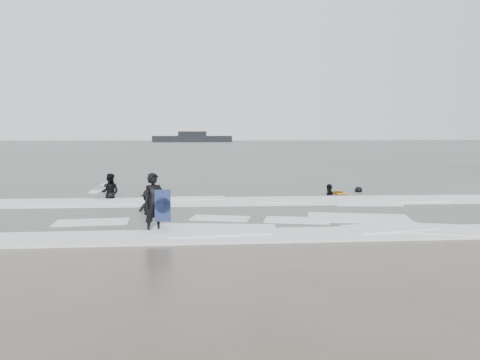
{
  "coord_description": "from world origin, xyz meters",
  "views": [
    {
      "loc": [
        -1.27,
        -14.01,
        3.05
      ],
      "look_at": [
        0.0,
        5.0,
        1.1
      ],
      "focal_mm": 35.0,
      "sensor_mm": 36.0,
      "label": 1
    }
  ],
  "objects": [
    {
      "name": "surf_foam",
      "position": [
        0.0,
        3.7,
        0.04
      ],
      "size": [
        30.03,
        9.06,
        0.09
      ],
      "color": "white",
      "rests_on": "ground"
    },
    {
      "name": "vessel_horizon",
      "position": [
        -6.24,
        131.09,
        1.24
      ],
      "size": [
        24.28,
        4.34,
        3.3
      ],
      "color": "black",
      "rests_on": "ground"
    },
    {
      "name": "surfer_breaker",
      "position": [
        -3.56,
        3.81,
        0.0
      ],
      "size": [
        1.29,
        1.13,
        1.73
      ],
      "primitive_type": "imported",
      "rotation": [
        0.0,
        0.0,
        0.55
      ],
      "color": "black",
      "rests_on": "ground"
    },
    {
      "name": "surfer_wading",
      "position": [
        -5.75,
        7.34,
        0.0
      ],
      "size": [
        0.94,
        0.78,
        1.75
      ],
      "primitive_type": "imported",
      "rotation": [
        0.0,
        0.0,
        2.99
      ],
      "color": "black",
      "rests_on": "ground"
    },
    {
      "name": "bodyboards",
      "position": [
        -1.25,
        5.23,
        0.5
      ],
      "size": [
        11.98,
        8.84,
        1.25
      ],
      "color": "#0E1945",
      "rests_on": "ground"
    },
    {
      "name": "surfer_right_far",
      "position": [
        6.25,
        8.89,
        0.0
      ],
      "size": [
        0.82,
        0.64,
        1.47
      ],
      "primitive_type": "imported",
      "rotation": [
        0.0,
        0.0,
        -2.88
      ],
      "color": "black",
      "rests_on": "ground"
    },
    {
      "name": "surfer_right_near",
      "position": [
        4.53,
        8.0,
        0.0
      ],
      "size": [
        0.88,
        1.08,
        1.73
      ],
      "primitive_type": "imported",
      "rotation": [
        0.0,
        0.0,
        -2.11
      ],
      "color": "black",
      "rests_on": "ground"
    },
    {
      "name": "ground",
      "position": [
        0.0,
        0.0,
        0.0
      ],
      "size": [
        320.0,
        320.0,
        0.0
      ],
      "primitive_type": "plane",
      "color": "brown",
      "rests_on": "ground"
    },
    {
      "name": "sea",
      "position": [
        0.0,
        80.0,
        0.06
      ],
      "size": [
        320.0,
        320.0,
        0.0
      ],
      "primitive_type": "plane",
      "color": "#47544C",
      "rests_on": "ground"
    },
    {
      "name": "surfer_centre",
      "position": [
        -2.95,
        0.26,
        0.0
      ],
      "size": [
        0.8,
        0.71,
        1.84
      ],
      "primitive_type": "imported",
      "rotation": [
        0.0,
        0.0,
        0.51
      ],
      "color": "black",
      "rests_on": "ground"
    }
  ]
}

